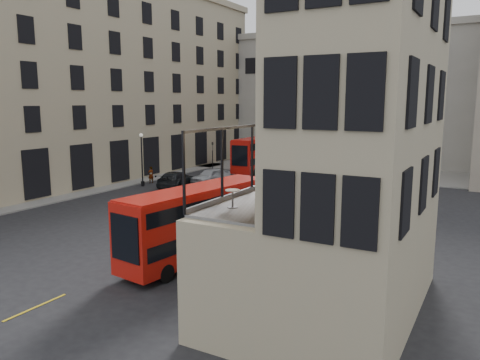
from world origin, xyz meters
The scene contains 31 objects.
ground centered at (0.00, 0.00, 0.00)m, with size 140.00×140.00×0.00m, color black.
host_building_main centered at (9.95, 0.00, 7.79)m, with size 7.26×11.40×15.10m.
host_frontage centered at (6.50, 0.00, 2.25)m, with size 3.00×11.00×4.50m, color tan.
cafe_floor centered at (6.50, 0.00, 4.55)m, with size 3.00×10.00×0.10m, color slate.
building_left centered at (-26.96, 20.00, 11.38)m, with size 14.60×50.60×22.00m.
gateway centered at (-5.00, 47.99, 9.39)m, with size 35.00×10.60×18.00m.
pavement_far centered at (-6.00, 38.00, 0.06)m, with size 40.00×12.00×0.12m, color slate.
pavement_left centered at (-22.00, 12.00, 0.06)m, with size 8.00×48.00×0.12m, color slate.
traffic_light_near centered at (-1.00, 12.00, 2.42)m, with size 0.16×0.20×3.80m.
traffic_light_far centered at (-15.00, 28.00, 2.42)m, with size 0.16×0.20×3.80m.
street_lamp_a centered at (-17.00, 18.00, 2.39)m, with size 0.36×0.36×5.33m.
street_lamp_b centered at (-6.00, 34.00, 2.39)m, with size 0.36×0.36×5.33m.
bus_near centered at (0.50, 2.40, 2.23)m, with size 3.55×10.15×3.97m.
bus_far centered at (-11.26, 32.59, 2.36)m, with size 2.95×10.63×4.20m.
car_a centered at (-11.72, 22.50, 0.81)m, with size 1.90×4.73×1.61m, color #A2A5AA.
car_b centered at (-2.32, 24.96, 0.82)m, with size 1.73×4.97×1.64m, color #9C1A09.
car_c centered at (-13.73, 19.16, 0.79)m, with size 2.23×5.48×1.59m, color black.
bicycle centered at (-6.18, 18.58, 0.50)m, with size 0.66×1.89×0.99m, color gray.
cyclist centered at (-4.05, 8.23, 0.79)m, with size 0.57×0.38×1.57m, color yellow.
pedestrian_a centered at (-14.00, 34.58, 0.89)m, with size 0.86×0.67×1.78m, color gray.
pedestrian_b centered at (-6.57, 28.99, 0.88)m, with size 1.14×0.66×1.76m, color gray.
pedestrian_c centered at (-2.06, 34.85, 0.96)m, with size 1.13×0.47×1.92m, color gray.
pedestrian_d centered at (4.05, 39.65, 0.76)m, with size 0.74×0.48×1.52m, color gray.
pedestrian_e centered at (-17.38, 19.74, 0.88)m, with size 0.64×0.42×1.76m, color gray.
cafe_table_near centered at (5.90, -3.24, 5.04)m, with size 0.54×0.54×0.67m.
cafe_table_mid centered at (5.86, -0.17, 5.13)m, with size 0.64×0.64×0.80m.
cafe_table_far centered at (5.69, 2.65, 5.09)m, with size 0.59×0.59×0.74m.
cafe_chair_a centered at (7.52, -2.58, 4.87)m, with size 0.51×0.51×0.88m.
cafe_chair_b centered at (7.39, 0.26, 4.85)m, with size 0.42×0.42×0.82m.
cafe_chair_c centered at (7.15, -0.03, 4.85)m, with size 0.48×0.48×0.83m.
cafe_chair_d centered at (7.37, 4.09, 4.86)m, with size 0.50×0.50×0.86m.
Camera 1 is at (14.38, -17.79, 8.47)m, focal length 35.00 mm.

